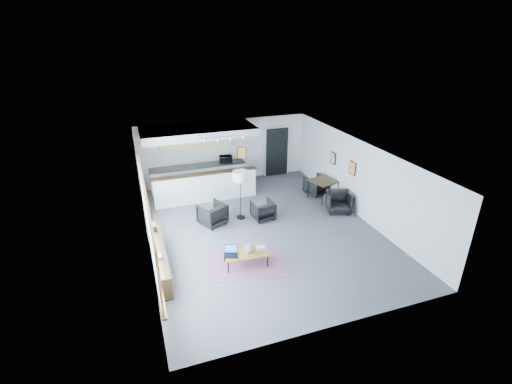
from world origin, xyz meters
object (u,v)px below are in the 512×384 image
object	(u,v)px
floor_lamp	(240,178)
dining_table	(323,182)
laptop	(231,252)
armchair_left	(212,213)
dining_chair_far	(317,186)
armchair_right	(263,209)
microwave	(226,158)
book_stack	(261,248)
coffee_table	(246,253)
ceramic_pot	(249,248)
dining_chair_near	(339,203)

from	to	relation	value
floor_lamp	dining_table	world-z (taller)	floor_lamp
laptop	armchair_left	bearing A→B (deg)	105.98
dining_chair_far	armchair_right	bearing A→B (deg)	9.01
microwave	book_stack	bearing A→B (deg)	-89.15
coffee_table	dining_chair_far	bearing A→B (deg)	45.77
book_stack	dining_chair_far	distance (m)	5.10
coffee_table	ceramic_pot	xyz separation A→B (m)	(0.09, -0.05, 0.16)
floor_lamp	dining_chair_far	distance (m)	3.70
armchair_left	dining_chair_far	world-z (taller)	armchair_left
laptop	dining_chair_near	size ratio (longest dim) A/B	0.63
laptop	floor_lamp	bearing A→B (deg)	85.14
armchair_left	laptop	bearing A→B (deg)	63.59
coffee_table	floor_lamp	xyz separation A→B (m)	(0.68, 2.65, 1.12)
ceramic_pot	armchair_right	xyz separation A→B (m)	(1.28, 2.38, -0.16)
coffee_table	armchair_right	distance (m)	2.71
ceramic_pot	armchair_left	bearing A→B (deg)	99.20
ceramic_pot	armchair_left	distance (m)	2.63
armchair_right	dining_chair_far	world-z (taller)	armchair_right
laptop	dining_table	distance (m)	5.42
book_stack	floor_lamp	size ratio (longest dim) A/B	0.18
floor_lamp	dining_chair_far	world-z (taller)	floor_lamp
ceramic_pot	armchair_right	bearing A→B (deg)	61.83
armchair_right	floor_lamp	xyz separation A→B (m)	(-0.69, 0.32, 1.12)
armchair_right	dining_table	world-z (taller)	dining_table
floor_lamp	dining_chair_near	distance (m)	3.63
armchair_right	microwave	world-z (taller)	microwave
dining_chair_near	dining_chair_far	bearing A→B (deg)	109.64
laptop	floor_lamp	size ratio (longest dim) A/B	0.26
laptop	dining_chair_near	distance (m)	4.86
ceramic_pot	floor_lamp	xyz separation A→B (m)	(0.59, 2.70, 0.96)
dining_chair_far	microwave	bearing A→B (deg)	-52.02
coffee_table	ceramic_pot	world-z (taller)	ceramic_pot
ceramic_pot	floor_lamp	size ratio (longest dim) A/B	0.16
laptop	dining_chair_far	bearing A→B (deg)	56.27
coffee_table	floor_lamp	bearing A→B (deg)	79.80
dining_chair_near	armchair_left	bearing A→B (deg)	-167.90
coffee_table	microwave	distance (m)	5.94
dining_table	microwave	world-z (taller)	microwave
armchair_left	floor_lamp	bearing A→B (deg)	161.27
laptop	dining_chair_near	xyz separation A→B (m)	(4.46, 1.92, -0.11)
book_stack	ceramic_pot	bearing A→B (deg)	-170.92
dining_table	ceramic_pot	bearing A→B (deg)	-141.53
book_stack	dining_chair_near	xyz separation A→B (m)	(3.61, 1.95, -0.07)
microwave	ceramic_pot	bearing A→B (deg)	-92.56
book_stack	armchair_left	size ratio (longest dim) A/B	0.39
armchair_left	floor_lamp	world-z (taller)	floor_lamp
ceramic_pot	coffee_table	bearing A→B (deg)	151.64
laptop	armchair_right	xyz separation A→B (m)	(1.77, 2.30, -0.10)
coffee_table	microwave	size ratio (longest dim) A/B	2.44
ceramic_pot	armchair_right	size ratio (longest dim) A/B	0.38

